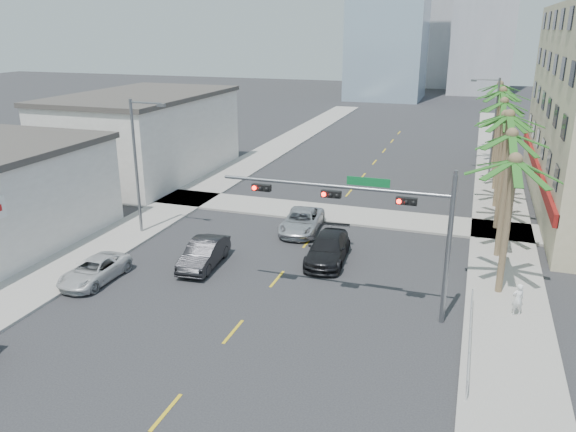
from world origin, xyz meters
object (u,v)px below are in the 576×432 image
(car_lane_right, at_px, (328,249))
(car_lane_left, at_px, (204,253))
(pedestrian, at_px, (518,299))
(traffic_signal_mast, at_px, (379,214))
(car_parked_far, at_px, (94,270))
(car_lane_center, at_px, (302,221))

(car_lane_right, bearing_deg, car_lane_left, -159.61)
(car_lane_right, bearing_deg, pedestrian, -24.61)
(traffic_signal_mast, bearing_deg, car_lane_right, 124.70)
(traffic_signal_mast, distance_m, car_parked_far, 15.88)
(traffic_signal_mast, height_order, car_lane_right, traffic_signal_mast)
(car_parked_far, bearing_deg, car_lane_center, 53.96)
(car_lane_left, xyz_separation_m, pedestrian, (17.00, -0.75, 0.17))
(car_lane_center, xyz_separation_m, car_lane_right, (3.00, -4.37, 0.05))
(car_lane_center, xyz_separation_m, pedestrian, (13.35, -8.18, 0.23))
(traffic_signal_mast, relative_size, car_lane_left, 2.34)
(car_lane_left, height_order, car_lane_right, car_lane_left)
(car_lane_right, relative_size, pedestrian, 3.32)
(car_parked_far, xyz_separation_m, pedestrian, (21.75, 3.04, 0.32))
(pedestrian, bearing_deg, car_parked_far, -16.40)
(traffic_signal_mast, height_order, car_lane_center, traffic_signal_mast)
(car_lane_left, height_order, car_lane_center, car_lane_left)
(car_lane_center, relative_size, pedestrian, 3.26)
(traffic_signal_mast, relative_size, pedestrian, 6.90)
(car_parked_far, distance_m, pedestrian, 21.97)
(traffic_signal_mast, height_order, car_parked_far, traffic_signal_mast)
(car_lane_left, distance_m, pedestrian, 17.02)
(car_lane_left, relative_size, pedestrian, 2.95)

